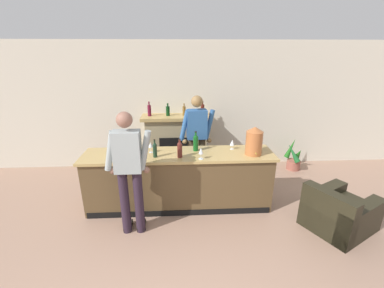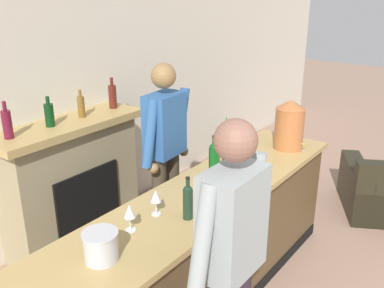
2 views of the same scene
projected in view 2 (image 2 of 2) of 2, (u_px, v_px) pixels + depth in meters
wall_back_panel at (37, 104)px, 3.85m from camera, size 12.00×0.07×2.75m
bar_counter at (204, 249)px, 3.27m from camera, size 3.09×0.68×0.97m
fireplace_stone at (72, 183)px, 4.03m from camera, size 1.46×0.52×1.54m
armchair_black at (383, 192)px, 4.69m from camera, size 1.17×1.11×0.71m
potted_plant_corner at (233, 146)px, 6.03m from camera, size 0.40×0.50×0.68m
person_customer at (230, 267)px, 2.22m from camera, size 0.66×0.30×1.81m
person_bartender at (166, 154)px, 3.72m from camera, size 0.66×0.33×1.79m
copper_dispenser at (289, 124)px, 3.87m from camera, size 0.27×0.31×0.46m
ice_bucket_steel at (101, 246)px, 2.32m from camera, size 0.20×0.20×0.17m
wine_bottle_burgundy_dark at (224, 180)px, 2.99m from camera, size 0.08×0.08×0.30m
wine_bottle_chardonnay_pale at (214, 158)px, 3.33m from camera, size 0.08×0.08×0.33m
wine_bottle_port_short at (188, 200)px, 2.72m from camera, size 0.06×0.06×0.29m
wine_glass_front_right at (130, 212)px, 2.58m from camera, size 0.07×0.07×0.18m
wine_glass_near_bucket at (156, 197)px, 2.76m from camera, size 0.07×0.07×0.18m
wine_glass_back_row at (250, 140)px, 3.82m from camera, size 0.08×0.08×0.17m
wine_glass_mid_counter at (258, 169)px, 3.18m from camera, size 0.07×0.07×0.18m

